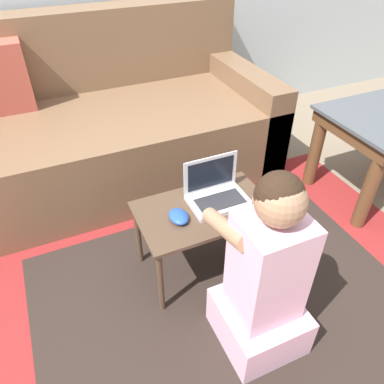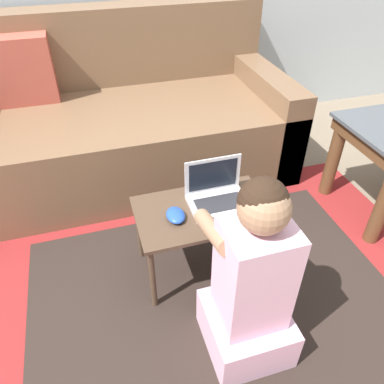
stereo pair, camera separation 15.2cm
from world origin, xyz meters
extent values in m
plane|color=#7F705B|center=(0.00, 0.00, 0.00)|extent=(16.00, 16.00, 0.00)
cube|color=maroon|center=(0.06, -0.18, 0.00)|extent=(2.13, 1.59, 0.01)
cube|color=#2D231E|center=(0.06, -0.18, 0.01)|extent=(1.53, 1.15, 0.00)
cube|color=brown|center=(-0.10, 0.93, 0.22)|extent=(1.84, 0.94, 0.43)
cube|color=brown|center=(-0.10, 1.29, 0.66)|extent=(1.84, 0.21, 0.44)
cube|color=brown|center=(0.74, 0.93, 0.28)|extent=(0.16, 0.94, 0.56)
cube|color=#B24C3D|center=(-0.64, 1.12, 0.61)|extent=(0.36, 0.14, 0.36)
cylinder|color=brown|center=(0.93, -0.05, 0.24)|extent=(0.07, 0.07, 0.47)
cylinder|color=brown|center=(0.93, 0.35, 0.24)|extent=(0.07, 0.07, 0.47)
cube|color=#4C3828|center=(0.06, 0.02, 0.34)|extent=(0.55, 0.34, 0.02)
cylinder|color=#4C3828|center=(-0.19, -0.12, 0.17)|extent=(0.02, 0.02, 0.34)
cylinder|color=#4C3828|center=(0.31, -0.12, 0.17)|extent=(0.02, 0.02, 0.34)
cylinder|color=#4C3828|center=(-0.19, 0.16, 0.17)|extent=(0.02, 0.02, 0.34)
cylinder|color=#4C3828|center=(0.31, 0.16, 0.17)|extent=(0.02, 0.02, 0.34)
cube|color=silver|center=(0.13, 0.03, 0.36)|extent=(0.24, 0.17, 0.02)
cube|color=#28282D|center=(0.13, 0.01, 0.37)|extent=(0.20, 0.10, 0.00)
cube|color=silver|center=(0.13, 0.11, 0.45)|extent=(0.24, 0.01, 0.16)
cube|color=black|center=(0.13, 0.10, 0.45)|extent=(0.21, 0.00, 0.13)
ellipsoid|color=#234CB2|center=(-0.06, 0.00, 0.37)|extent=(0.07, 0.10, 0.03)
cube|color=#E5B2CC|center=(0.10, -0.39, 0.09)|extent=(0.29, 0.30, 0.19)
cube|color=#E5B2CC|center=(0.10, -0.39, 0.40)|extent=(0.22, 0.19, 0.41)
sphere|color=#9E7556|center=(0.10, -0.39, 0.68)|extent=(0.15, 0.15, 0.15)
sphere|color=black|center=(0.10, -0.38, 0.69)|extent=(0.15, 0.15, 0.15)
cylinder|color=#9E7556|center=(0.00, -0.27, 0.51)|extent=(0.06, 0.26, 0.13)
cylinder|color=#9E7556|center=(0.20, -0.27, 0.51)|extent=(0.06, 0.26, 0.13)
camera|label=1|loc=(-0.46, -1.02, 1.35)|focal=35.00mm
camera|label=2|loc=(-0.31, -1.08, 1.35)|focal=35.00mm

